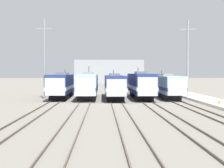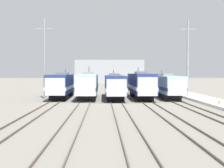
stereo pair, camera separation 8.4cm
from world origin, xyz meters
The scene contains 16 objects.
ground_plane centered at (0.00, 0.00, 0.00)m, with size 400.00×400.00×0.00m, color slate.
rail_pair_far_left centered at (-8.59, 0.00, 0.07)m, with size 1.50×120.00×0.15m.
rail_pair_center_left centered at (-4.29, 0.00, 0.07)m, with size 1.51×120.00×0.15m.
rail_pair_center centered at (0.00, 0.00, 0.07)m, with size 1.51×120.00×0.15m.
rail_pair_center_right centered at (4.29, 0.00, 0.07)m, with size 1.51×120.00×0.15m.
rail_pair_far_right centered at (8.59, 0.00, 0.07)m, with size 1.50×120.00×0.15m.
locomotive_far_left centered at (-8.59, 9.32, 2.16)m, with size 3.11×17.09×4.77m.
locomotive_center_left centered at (-4.29, 8.20, 2.19)m, with size 3.11×17.10×5.32m.
locomotive_center centered at (0.00, 7.24, 2.10)m, with size 2.99×16.89×4.63m.
locomotive_center_right centered at (4.29, 7.55, 2.24)m, with size 3.02×16.18×5.08m.
locomotive_far_right centered at (8.59, 8.42, 2.06)m, with size 2.90×16.37×4.60m.
catenary_tower_left centered at (-11.02, 6.88, 6.48)m, with size 2.44×0.34×12.57m.
catenary_tower_right centered at (11.70, 6.88, 6.48)m, with size 2.44×0.34×12.57m.
platform centered at (13.28, 0.00, 0.18)m, with size 4.00×120.00×0.35m.
traffic_cone centered at (12.51, -4.54, 0.65)m, with size 0.33×0.33×0.60m.
depot_building centered at (0.92, 91.43, 4.72)m, with size 28.81×10.84×9.45m.
Camera 2 is at (-1.85, -42.51, 4.18)m, focal length 50.00 mm.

